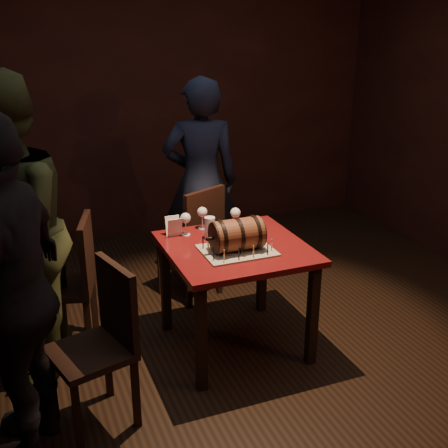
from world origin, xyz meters
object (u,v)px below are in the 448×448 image
object	(u,v)px
pub_table	(236,261)
person_left_rear	(9,235)
barrel_cake	(237,235)
wine_glass_left	(186,219)
wine_glass_right	(235,214)
chair_left_front	(103,337)
wine_glass_mid	(202,213)
pint_of_ale	(210,228)
person_left_front	(12,295)
person_back	(201,182)
chair_back	(196,237)
chair_left_rear	(74,277)

from	to	relation	value
pub_table	person_left_rear	bearing A→B (deg)	171.01
pub_table	barrel_cake	size ratio (longest dim) A/B	2.40
wine_glass_left	person_left_rear	size ratio (longest dim) A/B	0.09
pub_table	wine_glass_right	distance (m)	0.37
barrel_cake	chair_left_front	world-z (taller)	barrel_cake
wine_glass_mid	pint_of_ale	size ratio (longest dim) A/B	1.07
pub_table	person_left_front	distance (m)	1.49
person_back	person_left_rear	world-z (taller)	person_left_rear
pub_table	wine_glass_left	size ratio (longest dim) A/B	5.59
pub_table	chair_back	size ratio (longest dim) A/B	0.97
chair_left_front	person_left_rear	bearing A→B (deg)	122.78
pint_of_ale	chair_left_rear	world-z (taller)	chair_left_rear
person_back	person_left_rear	size ratio (longest dim) A/B	0.91
wine_glass_right	person_left_rear	size ratio (longest dim) A/B	0.09
pub_table	person_back	size ratio (longest dim) A/B	0.52
wine_glass_left	person_left_rear	world-z (taller)	person_left_rear
chair_left_rear	person_back	distance (m)	1.42
wine_glass_left	person_left_front	distance (m)	1.39
wine_glass_right	chair_back	distance (m)	0.63
pub_table	wine_glass_left	distance (m)	0.45
chair_left_rear	wine_glass_right	bearing A→B (deg)	-6.56
wine_glass_mid	person_left_front	bearing A→B (deg)	-145.48
wine_glass_right	pint_of_ale	xyz separation A→B (m)	(-0.22, -0.09, -0.05)
chair_left_rear	person_left_rear	world-z (taller)	person_left_rear
wine_glass_right	chair_left_rear	bearing A→B (deg)	173.44
person_left_rear	wine_glass_right	bearing A→B (deg)	104.33
wine_glass_right	person_left_rear	xyz separation A→B (m)	(-1.48, -0.05, 0.08)
wine_glass_mid	wine_glass_right	bearing A→B (deg)	-25.79
barrel_cake	person_left_front	xyz separation A→B (m)	(-1.35, -0.42, 0.04)
person_left_front	chair_back	bearing A→B (deg)	157.36
wine_glass_left	person_left_front	xyz separation A→B (m)	(-1.13, -0.80, 0.03)
wine_glass_mid	person_left_rear	xyz separation A→B (m)	(-1.27, -0.15, 0.08)
chair_left_rear	barrel_cake	bearing A→B (deg)	-26.63
wine_glass_left	pint_of_ale	size ratio (longest dim) A/B	1.07
wine_glass_mid	chair_left_rear	xyz separation A→B (m)	(-0.91, 0.03, -0.34)
wine_glass_right	pint_of_ale	size ratio (longest dim) A/B	1.07
pint_of_ale	chair_left_rear	bearing A→B (deg)	166.34
chair_back	chair_left_rear	distance (m)	1.07
person_back	person_left_front	xyz separation A→B (m)	(-1.54, -1.64, 0.04)
barrel_cake	chair_back	distance (m)	0.93
person_left_rear	chair_back	bearing A→B (deg)	124.73
barrel_cake	chair_left_front	distance (m)	1.04
chair_back	person_left_front	world-z (taller)	person_left_front
chair_left_rear	person_left_front	xyz separation A→B (m)	(-0.37, -0.91, 0.38)
person_back	wine_glass_left	bearing A→B (deg)	77.78
pint_of_ale	chair_left_front	size ratio (longest dim) A/B	0.16
chair_left_rear	person_back	size ratio (longest dim) A/B	0.54
wine_glass_right	chair_back	xyz separation A→B (m)	(-0.12, 0.51, -0.35)
barrel_cake	wine_glass_left	size ratio (longest dim) A/B	2.33
wine_glass_right	person_left_front	world-z (taller)	person_left_front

